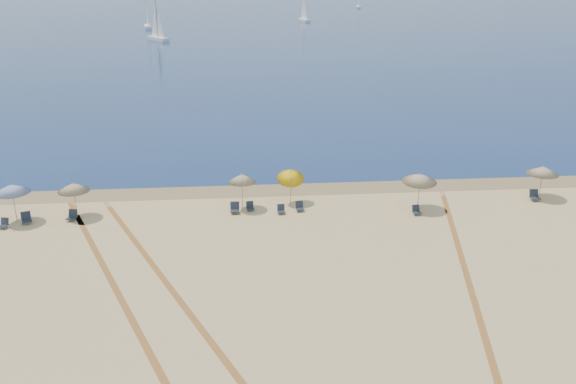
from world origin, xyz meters
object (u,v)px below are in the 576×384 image
chair_8 (534,196)px  umbrella_1 (73,187)px  umbrella_3 (291,175)px  chair_7 (416,210)px  umbrella_4 (420,178)px  sailboat_3 (304,12)px  sailboat_0 (147,16)px  umbrella_5 (543,170)px  chair_1 (26,218)px  chair_3 (235,208)px  sailboat_1 (359,0)px  chair_0 (4,224)px  sailboat_2 (157,26)px  chair_6 (300,207)px  chair_5 (281,210)px  chair_4 (250,206)px  umbrella_0 (12,189)px  chair_2 (72,216)px  umbrella_2 (242,178)px

chair_8 → umbrella_1: bearing=-177.4°
umbrella_3 → chair_7: size_ratio=4.17×
umbrella_1 → umbrella_4: size_ratio=0.93×
sailboat_3 → umbrella_4: bearing=-107.8°
umbrella_1 → sailboat_0: size_ratio=0.28×
chair_8 → umbrella_5: bearing=39.9°
chair_1 → sailboat_3: sailboat_3 is taller
chair_3 → chair_8: chair_8 is taller
umbrella_1 → sailboat_1: (50.24, 163.08, 0.13)m
chair_0 → sailboat_2: 90.38m
chair_1 → chair_6: 17.81m
chair_5 → chair_6: size_ratio=0.94×
chair_6 → sailboat_3: (13.61, 123.60, 2.09)m
umbrella_3 → sailboat_3: size_ratio=0.34×
chair_4 → chair_6: (3.34, -0.37, 0.01)m
umbrella_1 → chair_5: bearing=-2.3°
umbrella_4 → sailboat_0: sailboat_0 is taller
sailboat_1 → chair_1: bearing=-98.0°
umbrella_0 → chair_6: umbrella_0 is taller
umbrella_4 → chair_6: size_ratio=4.09×
chair_0 → chair_3: bearing=17.8°
chair_0 → chair_6: (19.00, 1.21, -0.00)m
umbrella_3 → sailboat_1: 165.83m
sailboat_2 → umbrella_4: bearing=-109.4°
chair_5 → sailboat_3: 124.87m
chair_2 → chair_6: 14.97m
chair_0 → chair_1: (1.19, 0.64, 0.04)m
chair_6 → chair_7: (7.72, -1.25, -0.00)m
umbrella_2 → sailboat_0: (-20.37, 110.56, 0.45)m
chair_8 → sailboat_1: size_ratio=0.10×
umbrella_4 → chair_2: umbrella_4 is taller
umbrella_4 → sailboat_3: 124.08m
umbrella_0 → sailboat_3: sailboat_3 is taller
sailboat_1 → umbrella_1: bearing=-97.1°
umbrella_3 → sailboat_2: 89.78m
chair_1 → sailboat_0: 112.05m
umbrella_4 → chair_4: 11.58m
umbrella_3 → chair_7: umbrella_3 is taller
umbrella_1 → chair_1: (-3.01, -0.75, -1.78)m
umbrella_2 → umbrella_4: (11.88, -1.07, 0.04)m
umbrella_0 → sailboat_0: 111.69m
sailboat_2 → sailboat_0: bearing=65.7°
chair_5 → umbrella_5: bearing=4.4°
umbrella_0 → chair_8: 35.30m
sailboat_1 → sailboat_2: sailboat_2 is taller
umbrella_1 → umbrella_0: bearing=-173.1°
umbrella_0 → chair_5: size_ratio=4.37×
chair_8 → sailboat_3: (-3.11, 123.05, 2.04)m
sailboat_1 → sailboat_3: bearing=-108.8°
chair_1 → chair_4: bearing=-18.3°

